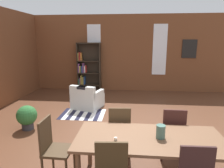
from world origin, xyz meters
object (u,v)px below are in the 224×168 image
Objects in this scene: vase_on_table at (161,132)px; armchair_white at (87,99)px; dining_chair_head_left at (53,147)px; dining_chair_far_right at (172,131)px; bookshelf_tall at (87,67)px; potted_plant_by_shelf at (27,116)px; dining_chair_far_left at (119,129)px; dining_table at (149,142)px.

armchair_white is at bearing 118.85° from vase_on_table.
dining_chair_far_right is at bearing 19.90° from dining_chair_head_left.
bookshelf_tall reaches higher than potted_plant_by_shelf.
dining_chair_far_left is (-0.61, 0.68, -0.32)m from vase_on_table.
dining_chair_far_left is (0.95, 0.68, 0.00)m from dining_chair_head_left.
dining_chair_head_left is 3.21m from armchair_white.
dining_table is 0.84m from dining_chair_far_right.
dining_table is at bearing -55.95° from dining_chair_far_left.
dining_chair_far_right is 1.00× the size of dining_chair_head_left.
dining_chair_far_right is at bearing -50.45° from armchair_white.
dining_chair_head_left is 2.03m from potted_plant_by_shelf.
potted_plant_by_shelf is at bearing 129.27° from dining_chair_head_left.
dining_chair_head_left reaches higher than dining_table.
armchair_white is at bearing 129.55° from dining_chair_far_right.
dining_chair_far_left is at bearing 179.98° from dining_chair_far_right.
potted_plant_by_shelf is (-1.28, 1.56, -0.19)m from dining_chair_head_left.
bookshelf_tall is at bearing 80.66° from potted_plant_by_shelf.
dining_chair_head_left is at bearing -160.10° from dining_chair_far_right.
dining_chair_far_left is at bearing 124.05° from dining_table.
dining_chair_far_right is at bearing -61.68° from bookshelf_tall.
dining_chair_far_right reaches higher than potted_plant_by_shelf.
vase_on_table is at bearing -67.62° from bookshelf_tall.
bookshelf_tall is at bearing 112.38° from vase_on_table.
dining_chair_head_left reaches higher than potted_plant_by_shelf.
vase_on_table is 0.20× the size of dining_chair_head_left.
dining_chair_head_left is 5.44m from bookshelf_tall.
vase_on_table is at bearing -0.00° from dining_table.
dining_chair_far_right is at bearing -15.64° from potted_plant_by_shelf.
dining_chair_far_right is 2.00m from dining_chair_head_left.
dining_chair_head_left is 1.00× the size of dining_chair_far_left.
dining_chair_far_right is (0.47, 0.68, -0.15)m from dining_table.
bookshelf_tall is (-2.53, 4.70, 0.46)m from dining_chair_far_right.
potted_plant_by_shelf is at bearing 164.36° from dining_chair_far_right.
dining_table reaches higher than potted_plant_by_shelf.
dining_chair_head_left is 1.64× the size of potted_plant_by_shelf.
dining_chair_far_left is 4.98m from bookshelf_tall.
dining_chair_far_left is at bearing -71.16° from bookshelf_tall.
dining_chair_far_right is 0.96× the size of armchair_white.
dining_chair_far_left is 2.41m from potted_plant_by_shelf.
dining_table is at bearing -0.08° from dining_chair_head_left.
dining_chair_head_left is at bearing -86.43° from armchair_white.
dining_chair_far_right is (0.32, 0.68, -0.32)m from vase_on_table.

